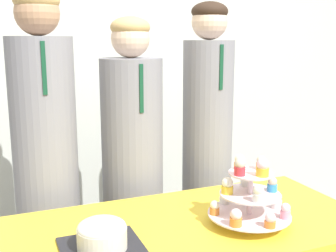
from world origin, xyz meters
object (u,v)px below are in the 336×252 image
round_cake (102,236)px  student_2 (207,162)px  student_0 (47,180)px  cupcake_stand (250,194)px  student_1 (133,182)px

round_cake → student_2: student_2 is taller
round_cake → student_0: 0.69m
student_0 → cupcake_stand: bearing=-46.0°
student_0 → student_1: bearing=-0.0°
round_cake → cupcake_stand: (0.56, -0.00, 0.07)m
round_cake → cupcake_stand: size_ratio=0.86×
student_0 → student_2: size_ratio=1.02×
round_cake → student_0: student_0 is taller
student_1 → student_2: size_ratio=0.95×
cupcake_stand → student_1: bearing=109.6°
round_cake → cupcake_stand: bearing=-0.2°
round_cake → student_1: 0.76m
student_0 → student_1: (0.42, -0.00, -0.06)m
student_1 → student_2: student_2 is taller
student_0 → student_1: student_0 is taller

